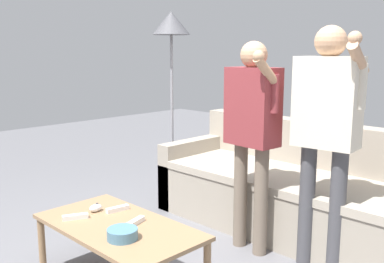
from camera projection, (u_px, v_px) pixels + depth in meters
The scene contains 10 objects.
couch at pixel (291, 192), 3.54m from camera, with size 2.18×0.88×0.84m.
coffee_table at pixel (118, 232), 2.62m from camera, with size 1.06×0.56×0.40m.
snack_bowl at pixel (122, 234), 2.40m from camera, with size 0.17×0.17×0.06m, color teal.
game_remote_nunchuk at pixel (96, 208), 2.82m from camera, with size 0.06×0.09×0.05m.
floor_lamp at pixel (171, 35), 4.21m from camera, with size 0.37×0.37×1.80m.
player_right at pixel (326, 121), 2.73m from camera, with size 0.48×0.31×1.57m.
player_center at pixel (252, 122), 3.01m from camera, with size 0.44×0.33×1.49m.
game_remote_wand_near at pixel (75, 217), 2.69m from camera, with size 0.10×0.16×0.03m.
game_remote_wand_far at pixel (135, 222), 2.61m from camera, with size 0.08×0.16×0.03m.
game_remote_wand_spare at pixel (118, 209), 2.83m from camera, with size 0.06×0.16×0.03m.
Camera 1 is at (1.93, -1.62, 1.41)m, focal length 40.85 mm.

